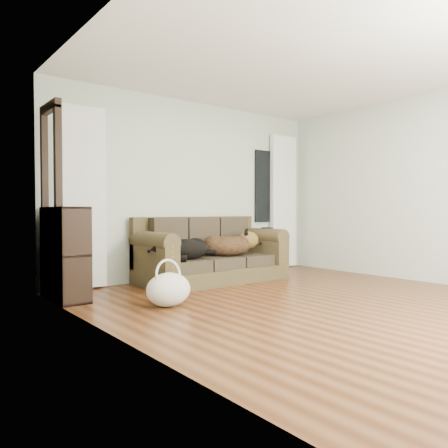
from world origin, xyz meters
TOP-DOWN VIEW (x-y plane):
  - floor at (0.00, 0.00)m, footprint 5.00×5.00m
  - ceiling at (0.00, 0.00)m, footprint 5.00×5.00m
  - wall_back at (0.00, 2.50)m, footprint 4.50×0.04m
  - wall_left at (-2.25, 0.00)m, footprint 0.04×5.00m
  - wall_right at (2.25, 0.00)m, footprint 0.04×5.00m
  - curtain_left at (-1.70, 2.42)m, footprint 0.55×0.08m
  - curtain_right at (1.80, 2.42)m, footprint 0.55×0.08m
  - window_pane at (1.45, 2.47)m, footprint 0.50×0.03m
  - door_casing at (-2.20, 2.05)m, footprint 0.07×0.60m
  - sofa at (-0.04, 1.97)m, footprint 2.07×0.89m
  - dog_black_lab at (-0.61, 1.87)m, footprint 0.75×0.61m
  - dog_shepherd at (0.20, 1.91)m, footprint 0.87×0.78m
  - tv_remote at (0.89, 1.85)m, footprint 0.12×0.17m
  - tote_bag at (-1.36, 0.94)m, footprint 0.54×0.45m
  - bookshelf at (-2.09, 1.95)m, footprint 0.41×0.86m

SIDE VIEW (x-z plane):
  - floor at x=0.00m, z-range 0.00..0.00m
  - tote_bag at x=-1.36m, z-range -0.01..0.33m
  - sofa at x=-0.04m, z-range 0.03..0.87m
  - dog_black_lab at x=-0.61m, z-range 0.34..0.62m
  - dog_shepherd at x=0.20m, z-range 0.33..0.65m
  - bookshelf at x=-2.09m, z-range -0.01..1.01m
  - tv_remote at x=0.89m, z-range 0.72..0.74m
  - door_casing at x=-2.20m, z-range 0.00..2.10m
  - curtain_left at x=-1.70m, z-range 0.02..2.27m
  - curtain_right at x=1.80m, z-range 0.02..2.27m
  - wall_back at x=0.00m, z-range 0.00..2.60m
  - wall_left at x=-2.25m, z-range 0.00..2.60m
  - wall_right at x=2.25m, z-range 0.00..2.60m
  - window_pane at x=1.45m, z-range 0.80..2.00m
  - ceiling at x=0.00m, z-range 2.60..2.60m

